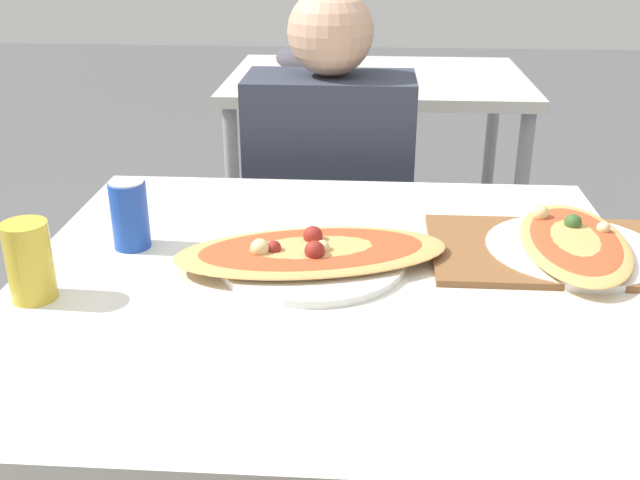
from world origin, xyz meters
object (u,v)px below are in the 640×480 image
object	(u,v)px
drink_glass	(29,261)
pizza_second	(574,245)
person_seated	(329,179)
soda_can	(130,215)
dining_table	(329,316)
pizza_main	(311,254)
chair_far_seated	(331,231)

from	to	relation	value
drink_glass	pizza_second	distance (m)	0.92
person_seated	soda_can	world-z (taller)	person_seated
dining_table	drink_glass	distance (m)	0.49
pizza_main	drink_glass	bearing A→B (deg)	-160.45
pizza_main	soda_can	distance (m)	0.34
pizza_main	soda_can	world-z (taller)	soda_can
dining_table	pizza_main	bearing A→B (deg)	127.42
drink_glass	dining_table	bearing A→B (deg)	13.14
chair_far_seated	pizza_second	xyz separation A→B (m)	(0.47, -0.70, 0.28)
chair_far_seated	drink_glass	distance (m)	1.07
pizza_main	drink_glass	size ratio (longest dim) A/B	3.96
dining_table	pizza_second	xyz separation A→B (m)	(0.43, 0.12, 0.09)
pizza_second	dining_table	bearing A→B (deg)	-164.52
pizza_second	soda_can	bearing A→B (deg)	-178.49
dining_table	pizza_main	world-z (taller)	pizza_main
person_seated	drink_glass	world-z (taller)	person_seated
dining_table	person_seated	xyz separation A→B (m)	(-0.04, 0.70, 0.00)
person_seated	pizza_second	bearing A→B (deg)	128.51
drink_glass	soda_can	bearing A→B (deg)	65.00
person_seated	drink_glass	bearing A→B (deg)	62.63
dining_table	person_seated	size ratio (longest dim) A/B	0.91
drink_glass	person_seated	bearing A→B (deg)	62.63
drink_glass	pizza_main	bearing A→B (deg)	19.55
dining_table	drink_glass	xyz separation A→B (m)	(-0.46, -0.11, 0.14)
dining_table	chair_far_seated	distance (m)	0.84
dining_table	pizza_second	world-z (taller)	pizza_second
person_seated	soda_can	xyz separation A→B (m)	(-0.32, -0.61, 0.14)
soda_can	person_seated	bearing A→B (deg)	61.86
dining_table	pizza_main	xyz separation A→B (m)	(-0.03, 0.04, 0.10)
soda_can	pizza_second	world-z (taller)	soda_can
drink_glass	chair_far_seated	bearing A→B (deg)	65.52
person_seated	pizza_main	world-z (taller)	person_seated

